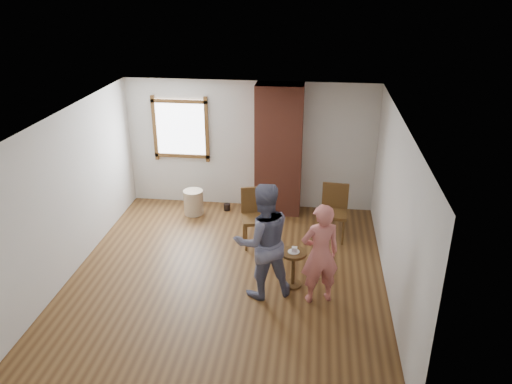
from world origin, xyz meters
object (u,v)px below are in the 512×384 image
stoneware_crock (194,202)px  man (263,241)px  dining_chair_right (334,209)px  person_pink (320,254)px  dining_chair_left (255,213)px  side_table (293,263)px

stoneware_crock → man: (1.68, -2.54, 0.65)m
stoneware_crock → man: size_ratio=0.28×
stoneware_crock → man: bearing=-56.5°
dining_chair_right → person_pink: person_pink is taller
man → person_pink: bearing=152.7°
stoneware_crock → dining_chair_right: bearing=-12.6°
dining_chair_left → man: man is taller
dining_chair_right → person_pink: 2.02m
dining_chair_right → man: 2.24m
side_table → person_pink: bearing=-39.9°
dining_chair_right → man: bearing=-115.1°
stoneware_crock → side_table: side_table is taller
person_pink → stoneware_crock: bearing=-64.9°
dining_chair_left → person_pink: (1.14, -1.61, 0.21)m
dining_chair_left → person_pink: person_pink is taller
stoneware_crock → side_table: 3.13m
stoneware_crock → person_pink: (2.51, -2.61, 0.53)m
side_table → person_pink: person_pink is taller
stoneware_crock → dining_chair_left: bearing=-36.1°
stoneware_crock → man: 3.12m
stoneware_crock → side_table: size_ratio=0.84×
dining_chair_left → stoneware_crock: bearing=129.7°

